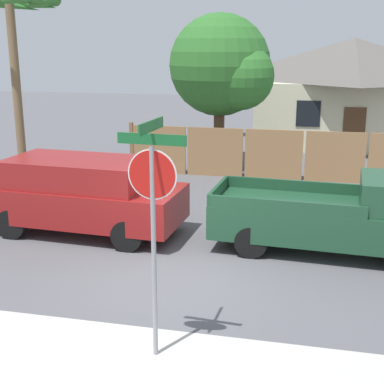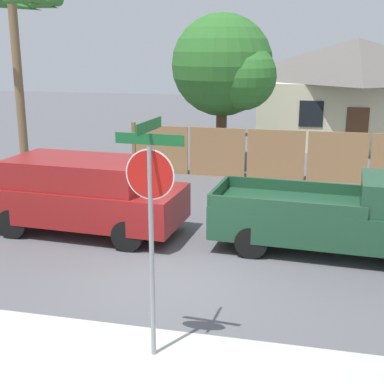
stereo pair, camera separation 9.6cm
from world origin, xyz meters
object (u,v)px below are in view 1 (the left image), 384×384
Objects in this scene: house at (351,89)px; stop_sign at (153,201)px; red_suv at (83,193)px; orange_pickup at (342,216)px; oak_tree at (224,68)px; palm_tree at (11,19)px.

stop_sign is at bearing -100.98° from house.
orange_pickup is (6.11, -0.02, -0.14)m from red_suv.
house is 8.70m from oak_tree.
stop_sign is at bearing -85.05° from oak_tree.
orange_pickup is at bearing -63.33° from oak_tree.
palm_tree reaches higher than orange_pickup.
house reaches higher than orange_pickup.
palm_tree is 1.25× the size of red_suv.
red_suv is (-7.09, -14.93, -1.51)m from house.
red_suv is at bearing 127.78° from stop_sign.
palm_tree reaches higher than red_suv.
oak_tree is (-4.94, -7.07, 1.19)m from house.
oak_tree is at bearing 120.13° from orange_pickup.
oak_tree is 12.82m from stop_sign.
house is 20.14m from stop_sign.
palm_tree reaches higher than oak_tree.
red_suv is at bearing -45.95° from palm_tree.
red_suv reaches higher than orange_pickup.
palm_tree is 11.73m from orange_pickup.
oak_tree is 9.26m from orange_pickup.
oak_tree reaches higher than stop_sign.
house is 16.59m from red_suv.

